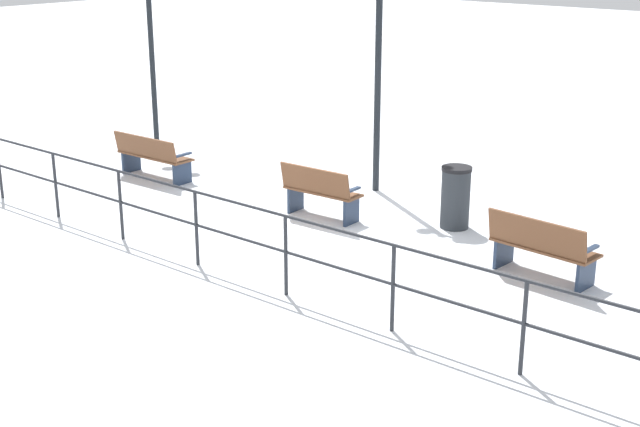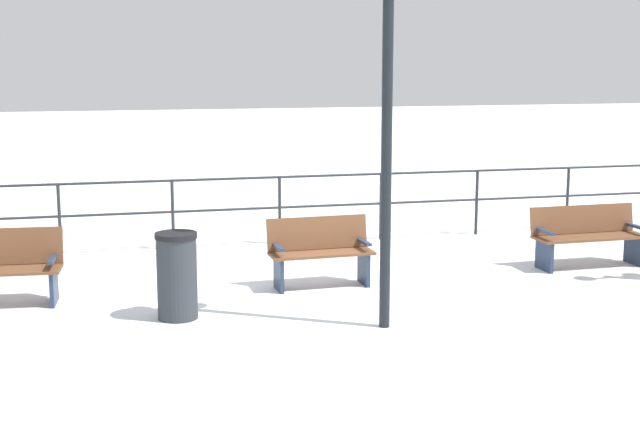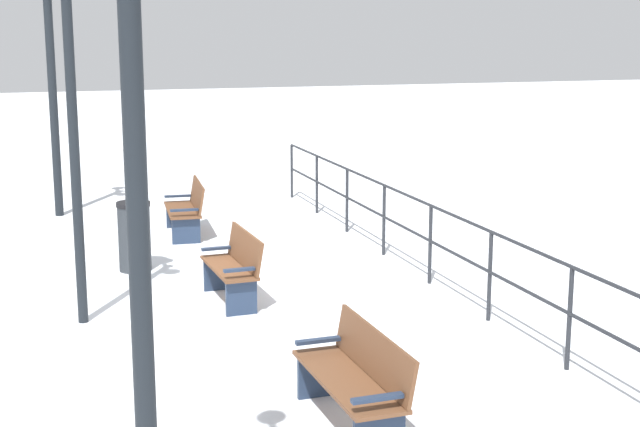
# 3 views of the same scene
# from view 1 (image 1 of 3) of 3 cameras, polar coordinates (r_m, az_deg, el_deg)

# --- Properties ---
(ground_plane) EXTENTS (80.00, 80.00, 0.00)m
(ground_plane) POSITION_cam_1_polar(r_m,az_deg,el_deg) (14.53, -0.14, -0.37)
(ground_plane) COLOR white
(ground_plane) RESTS_ON ground
(bench_nearest) EXTENTS (0.68, 1.51, 0.90)m
(bench_nearest) POSITION_cam_1_polar(r_m,az_deg,el_deg) (12.33, 14.09, -2.11)
(bench_nearest) COLOR brown
(bench_nearest) RESTS_ON ground
(bench_second) EXTENTS (0.54, 1.37, 0.90)m
(bench_second) POSITION_cam_1_polar(r_m,az_deg,el_deg) (14.43, 0.01, 1.45)
(bench_second) COLOR brown
(bench_second) RESTS_ON ground
(bench_third) EXTENTS (0.58, 1.65, 0.86)m
(bench_third) POSITION_cam_1_polar(r_m,az_deg,el_deg) (17.05, -10.76, 3.69)
(bench_third) COLOR brown
(bench_third) RESTS_ON ground
(lamppost_middle) EXTENTS (0.26, 0.92, 4.47)m
(lamppost_middle) POSITION_cam_1_polar(r_m,az_deg,el_deg) (15.57, 3.83, 12.36)
(lamppost_middle) COLOR black
(lamppost_middle) RESTS_ON ground
(waterfront_railing) EXTENTS (0.05, 13.55, 1.10)m
(waterfront_railing) POSITION_cam_1_polar(r_m,az_deg,el_deg) (12.48, -8.01, -0.14)
(waterfront_railing) COLOR #26282D
(waterfront_railing) RESTS_ON ground
(trash_bin) EXTENTS (0.48, 0.48, 1.00)m
(trash_bin) POSITION_cam_1_polar(r_m,az_deg,el_deg) (14.15, 8.72, 1.05)
(trash_bin) COLOR #2D3338
(trash_bin) RESTS_ON ground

